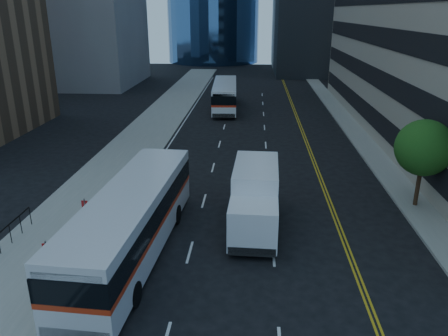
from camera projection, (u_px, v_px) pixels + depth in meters
The scene contains 7 objects.
ground at pixel (264, 279), 18.79m from camera, with size 160.00×160.00×0.00m, color black.
sidewalk_west at pixel (153, 127), 42.91m from camera, with size 5.00×90.00×0.15m, color gray.
sidewalk_east at pixel (354, 131), 41.64m from camera, with size 2.00×90.00×0.15m, color gray.
street_tree at pixel (424, 148), 24.48m from camera, with size 3.20×3.20×5.10m.
bus_front at pixel (132, 220), 20.17m from camera, with size 3.49×12.75×3.25m.
bus_rear at pixel (225, 95), 50.80m from camera, with size 3.13×12.01×3.07m.
box_truck at pixel (255, 198), 22.74m from camera, with size 2.53×6.82×3.23m.
Camera 1 is at (-0.59, -16.12, 10.90)m, focal length 35.00 mm.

